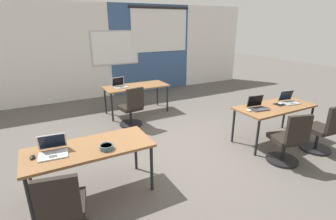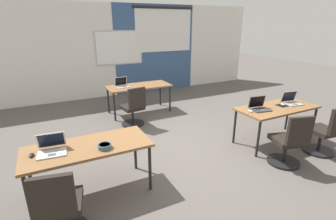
{
  "view_description": "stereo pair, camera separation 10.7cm",
  "coord_description": "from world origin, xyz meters",
  "views": [
    {
      "loc": [
        -2.22,
        -3.6,
        2.23
      ],
      "look_at": [
        -0.41,
        -0.26,
        0.89
      ],
      "focal_mm": 26.6,
      "sensor_mm": 36.0,
      "label": 1
    },
    {
      "loc": [
        -2.12,
        -3.65,
        2.23
      ],
      "look_at": [
        -0.41,
        -0.26,
        0.89
      ],
      "focal_mm": 26.6,
      "sensor_mm": 36.0,
      "label": 2
    }
  ],
  "objects": [
    {
      "name": "snack_bowl",
      "position": [
        -1.57,
        -0.77,
        0.76
      ],
      "size": [
        0.18,
        0.18,
        0.06
      ],
      "color": "#3D6070",
      "rests_on": "desk_near_left"
    },
    {
      "name": "laptop_near_left_end",
      "position": [
        -2.17,
        -0.58,
        0.77
      ],
      "size": [
        0.36,
        0.33,
        0.23
      ],
      "rotation": [
        0.0,
        0.0,
        -0.1
      ],
      "color": "silver",
      "rests_on": "desk_near_left"
    },
    {
      "name": "chair_near_left_end",
      "position": [
        -2.18,
        -1.28,
        0.38
      ],
      "size": [
        0.52,
        0.57,
        0.92
      ],
      "rotation": [
        0.0,
        0.0,
        2.94
      ],
      "color": "black",
      "rests_on": "ground"
    },
    {
      "name": "chair_near_right_inner",
      "position": [
        1.24,
        -1.33,
        0.38
      ],
      "size": [
        0.55,
        0.6,
        0.92
      ],
      "rotation": [
        0.0,
        0.0,
        2.84
      ],
      "color": "black",
      "rests_on": "ground"
    },
    {
      "name": "laptop_near_right_inner",
      "position": [
        1.33,
        -0.55,
        0.77
      ],
      "size": [
        0.37,
        0.32,
        0.24
      ],
      "rotation": [
        0.0,
        0.0,
        -0.16
      ],
      "color": "#333338",
      "rests_on": "desk_near_right"
    },
    {
      "name": "desk_near_left",
      "position": [
        -1.75,
        -0.6,
        0.66
      ],
      "size": [
        1.6,
        0.7,
        0.72
      ],
      "color": "brown",
      "rests_on": "ground"
    },
    {
      "name": "desk_near_right",
      "position": [
        1.75,
        -0.6,
        0.66
      ],
      "size": [
        1.6,
        0.7,
        0.72
      ],
      "color": "brown",
      "rests_on": "ground"
    },
    {
      "name": "mousepad_near_right_end",
      "position": [
        1.91,
        -0.58,
        0.72
      ],
      "size": [
        0.22,
        0.19,
        0.0
      ],
      "color": "black",
      "rests_on": "desk_near_right"
    },
    {
      "name": "mouse_near_right_end",
      "position": [
        1.91,
        -0.58,
        0.74
      ],
      "size": [
        0.06,
        0.1,
        0.03
      ],
      "color": "#B2B2B7",
      "rests_on": "mousepad_near_right_end"
    },
    {
      "name": "chair_far_left",
      "position": [
        -0.43,
        1.42,
        0.38
      ],
      "size": [
        0.52,
        0.57,
        0.92
      ],
      "rotation": [
        0.0,
        0.0,
        3.29
      ],
      "color": "black",
      "rests_on": "ground"
    },
    {
      "name": "chair_near_right_end",
      "position": [
        2.14,
        -1.35,
        0.38
      ],
      "size": [
        0.52,
        0.56,
        0.92
      ],
      "rotation": [
        0.0,
        0.0,
        3.04
      ],
      "color": "black",
      "rests_on": "ground"
    },
    {
      "name": "laptop_far_left",
      "position": [
        -0.41,
        2.26,
        0.77
      ],
      "size": [
        0.37,
        0.32,
        0.24
      ],
      "rotation": [
        0.0,
        0.0,
        0.16
      ],
      "color": "#B7B7BC",
      "rests_on": "desk_far_center"
    },
    {
      "name": "laptop_near_right_end",
      "position": [
        2.16,
        -0.58,
        0.77
      ],
      "size": [
        0.37,
        0.34,
        0.23
      ],
      "rotation": [
        0.0,
        0.0,
        -0.16
      ],
      "color": "#9E9EA3",
      "rests_on": "desk_near_right"
    },
    {
      "name": "back_wall_assembly",
      "position": [
        0.04,
        4.2,
        1.41
      ],
      "size": [
        10.0,
        0.27,
        2.8
      ],
      "color": "silver",
      "rests_on": "ground"
    },
    {
      "name": "mouse_near_left_end",
      "position": [
        -2.4,
        -0.58,
        0.74
      ],
      "size": [
        0.08,
        0.11,
        0.03
      ],
      "color": "black",
      "rests_on": "desk_near_left"
    },
    {
      "name": "ground_plane",
      "position": [
        0.0,
        0.0,
        0.0
      ],
      "size": [
        24.0,
        24.0,
        0.0
      ],
      "color": "#56514C"
    },
    {
      "name": "desk_far_center",
      "position": [
        0.0,
        2.2,
        0.66
      ],
      "size": [
        1.6,
        0.7,
        0.72
      ],
      "color": "brown",
      "rests_on": "ground"
    },
    {
      "name": "mouse_near_right_inner",
      "position": [
        1.09,
        -0.57,
        0.74
      ],
      "size": [
        0.07,
        0.11,
        0.03
      ],
      "color": "silver",
      "rests_on": "desk_near_right"
    }
  ]
}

